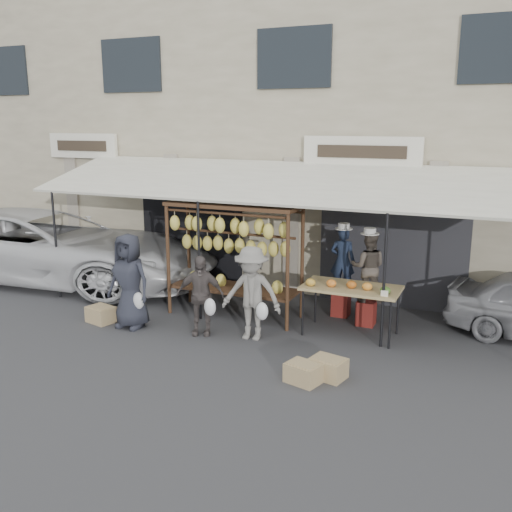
{
  "coord_description": "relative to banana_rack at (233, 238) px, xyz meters",
  "views": [
    {
      "loc": [
        4.21,
        -8.03,
        3.74
      ],
      "look_at": [
        0.07,
        1.4,
        1.3
      ],
      "focal_mm": 40.0,
      "sensor_mm": 36.0,
      "label": 1
    }
  ],
  "objects": [
    {
      "name": "banana_rack",
      "position": [
        0.0,
        0.0,
        0.0
      ],
      "size": [
        2.6,
        0.9,
        2.24
      ],
      "color": "#301E10",
      "rests_on": "ground_plane"
    },
    {
      "name": "van",
      "position": [
        -5.47,
        0.57,
        -0.33
      ],
      "size": [
        6.2,
        3.3,
        2.49
      ],
      "primitive_type": "imported",
      "rotation": [
        0.0,
        0.0,
        1.67
      ],
      "color": "silver",
      "rests_on": "ground_plane"
    },
    {
      "name": "awning",
      "position": [
        0.49,
        0.72,
        1.0
      ],
      "size": [
        10.0,
        2.35,
        2.92
      ],
      "color": "silver",
      "rests_on": "ground_plane"
    },
    {
      "name": "vendor_right",
      "position": [
        2.5,
        0.55,
        -0.45
      ],
      "size": [
        0.72,
        0.6,
        1.31
      ],
      "primitive_type": "imported",
      "rotation": [
        0.0,
        0.0,
        3.32
      ],
      "color": "#4D453D",
      "rests_on": "stool_right"
    },
    {
      "name": "crate_near_b",
      "position": [
        2.51,
        -1.93,
        -1.42
      ],
      "size": [
        0.57,
        0.48,
        0.3
      ],
      "primitive_type": "cube",
      "rotation": [
        0.0,
        0.0,
        -0.22
      ],
      "color": "tan",
      "rests_on": "ground_plane"
    },
    {
      "name": "customer_right",
      "position": [
        0.82,
        -0.95,
        -0.74
      ],
      "size": [
        1.12,
        0.7,
        1.66
      ],
      "primitive_type": "imported",
      "rotation": [
        0.0,
        0.0,
        0.08
      ],
      "color": "gray",
      "rests_on": "ground_plane"
    },
    {
      "name": "stool_left",
      "position": [
        1.93,
        0.88,
        -1.34
      ],
      "size": [
        0.33,
        0.33,
        0.46
      ],
      "primitive_type": "cube",
      "rotation": [
        0.0,
        0.0,
        -0.03
      ],
      "color": "maroon",
      "rests_on": "ground_plane"
    },
    {
      "name": "produce_table",
      "position": [
        2.35,
        -0.11,
        -0.7
      ],
      "size": [
        1.7,
        0.9,
        1.04
      ],
      "color": "tan",
      "rests_on": "ground_plane"
    },
    {
      "name": "stool_right",
      "position": [
        2.5,
        0.55,
        -1.34
      ],
      "size": [
        0.38,
        0.38,
        0.47
      ],
      "primitive_type": "cube",
      "rotation": [
        0.0,
        0.0,
        0.16
      ],
      "color": "maroon",
      "rests_on": "ground_plane"
    },
    {
      "name": "crate_far",
      "position": [
        -2.16,
        -1.34,
        -1.42
      ],
      "size": [
        0.58,
        0.49,
        0.3
      ],
      "primitive_type": "cube",
      "rotation": [
        0.0,
        0.0,
        -0.24
      ],
      "color": "tan",
      "rests_on": "ground_plane"
    },
    {
      "name": "ground_plane",
      "position": [
        0.48,
        -1.56,
        -1.57
      ],
      "size": [
        90.0,
        90.0,
        0.0
      ],
      "primitive_type": "plane",
      "color": "#2D2D30"
    },
    {
      "name": "vendor_left",
      "position": [
        1.93,
        0.88,
        -0.45
      ],
      "size": [
        0.51,
        0.37,
        1.32
      ],
      "primitive_type": "imported",
      "rotation": [
        0.0,
        0.0,
        3.26
      ],
      "color": "#1C263D",
      "rests_on": "stool_left"
    },
    {
      "name": "shophouse",
      "position": [
        0.48,
        4.94,
        2.08
      ],
      "size": [
        24.0,
        6.15,
        7.3
      ],
      "color": "#BCB094",
      "rests_on": "ground_plane"
    },
    {
      "name": "customer_left",
      "position": [
        -1.49,
        -1.31,
        -0.69
      ],
      "size": [
        0.88,
        0.59,
        1.77
      ],
      "primitive_type": "imported",
      "rotation": [
        0.0,
        0.0,
        -0.04
      ],
      "color": "#242630",
      "rests_on": "ground_plane"
    },
    {
      "name": "crate_near_a",
      "position": [
        2.22,
        -2.23,
        -1.42
      ],
      "size": [
        0.57,
        0.49,
        0.29
      ],
      "primitive_type": "cube",
      "rotation": [
        0.0,
        0.0,
        -0.27
      ],
      "color": "tan",
      "rests_on": "ground_plane"
    },
    {
      "name": "customer_mid",
      "position": [
        -0.11,
        -1.11,
        -0.84
      ],
      "size": [
        0.92,
        0.62,
        1.45
      ],
      "primitive_type": "imported",
      "rotation": [
        0.0,
        0.0,
        0.34
      ],
      "color": "#4E4643",
      "rests_on": "ground_plane"
    }
  ]
}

